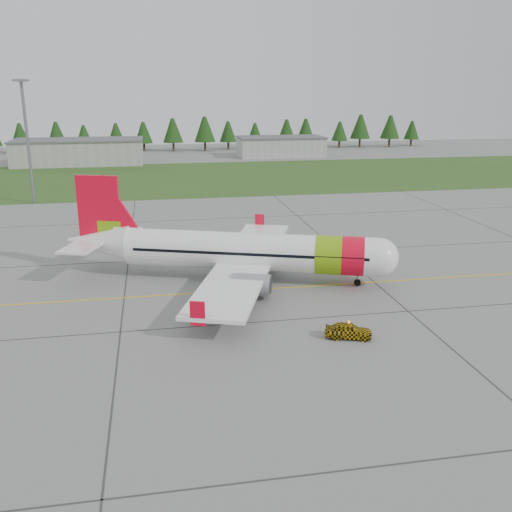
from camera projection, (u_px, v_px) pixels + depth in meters
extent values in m
plane|color=gray|center=(299.00, 319.00, 48.94)|extent=(320.00, 320.00, 0.00)
cylinder|color=white|center=(251.00, 252.00, 58.02)|extent=(25.47, 12.16, 3.85)
sphere|color=white|center=(379.00, 257.00, 56.08)|extent=(3.85, 3.85, 3.85)
cone|color=white|center=(99.00, 242.00, 60.38)|extent=(7.79, 5.92, 3.85)
cube|color=black|center=(382.00, 254.00, 55.94)|extent=(2.34, 2.94, 0.55)
cylinder|color=#79AE0D|center=(329.00, 255.00, 56.83)|extent=(3.73, 4.56, 3.93)
cylinder|color=red|center=(353.00, 256.00, 56.47)|extent=(3.35, 4.43, 3.93)
cube|color=white|center=(246.00, 261.00, 58.40)|extent=(15.61, 31.58, 0.36)
cube|color=red|center=(260.00, 222.00, 73.25)|extent=(1.18, 0.56, 1.97)
cube|color=red|center=(198.00, 314.00, 43.54)|extent=(1.18, 0.56, 1.97)
cylinder|color=gray|center=(268.00, 253.00, 63.47)|extent=(4.04, 3.13, 2.07)
cylinder|color=gray|center=(252.00, 285.00, 53.20)|extent=(4.04, 3.13, 2.07)
cube|color=red|center=(99.00, 211.00, 59.41)|extent=(4.40, 1.84, 7.50)
cube|color=#79AE0D|center=(110.00, 232.00, 59.86)|extent=(2.56, 1.24, 2.37)
cube|color=white|center=(95.00, 239.00, 60.38)|extent=(6.75, 11.75, 0.22)
cylinder|color=slate|center=(357.00, 279.00, 57.05)|extent=(0.18, 0.18, 1.38)
cylinder|color=black|center=(357.00, 282.00, 57.16)|extent=(0.72, 0.48, 0.67)
cylinder|color=slate|center=(242.00, 263.00, 61.46)|extent=(0.22, 0.22, 1.87)
cylinder|color=black|center=(238.00, 266.00, 61.64)|extent=(1.12, 0.76, 1.03)
cylinder|color=slate|center=(231.00, 279.00, 56.23)|extent=(0.22, 0.22, 1.87)
cylinder|color=black|center=(228.00, 283.00, 56.41)|extent=(1.12, 0.76, 1.03)
imported|color=gold|center=(349.00, 316.00, 44.76)|extent=(1.63, 1.79, 3.70)
imported|color=silver|center=(106.00, 187.00, 99.37)|extent=(1.79, 1.71, 4.83)
cube|color=#30561E|center=(206.00, 177.00, 126.26)|extent=(320.00, 50.00, 0.03)
cube|color=gold|center=(279.00, 288.00, 56.48)|extent=(120.00, 0.25, 0.02)
cube|color=#A8A8A3|center=(79.00, 152.00, 146.65)|extent=(32.00, 14.00, 6.00)
cube|color=#A8A8A3|center=(281.00, 147.00, 163.79)|extent=(24.00, 12.00, 5.20)
cylinder|color=slate|center=(28.00, 144.00, 95.28)|extent=(0.50, 0.50, 20.00)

